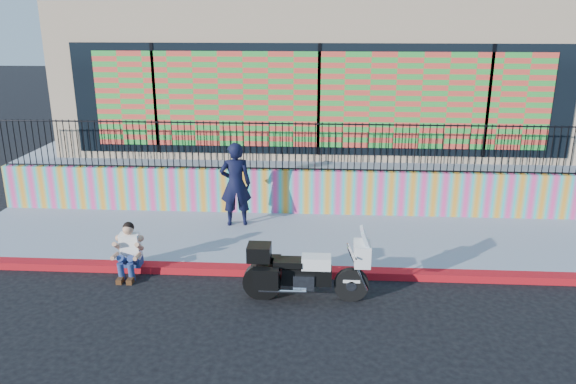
{
  "coord_description": "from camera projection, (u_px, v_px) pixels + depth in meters",
  "views": [
    {
      "loc": [
        0.11,
        -10.07,
        4.94
      ],
      "look_at": [
        -0.59,
        1.2,
        1.34
      ],
      "focal_mm": 35.0,
      "sensor_mm": 36.0,
      "label": 1
    }
  ],
  "objects": [
    {
      "name": "police_motorcycle",
      "position": [
        304.0,
        270.0,
        10.0
      ],
      "size": [
        2.22,
        0.73,
        1.38
      ],
      "color": "black",
      "rests_on": "ground"
    },
    {
      "name": "sidewalk",
      "position": [
        316.0,
        240.0,
        12.63
      ],
      "size": [
        16.0,
        3.0,
        0.15
      ],
      "primitive_type": "cube",
      "color": "#8992A4",
      "rests_on": "ground"
    },
    {
      "name": "ground",
      "position": [
        314.0,
        275.0,
        11.08
      ],
      "size": [
        90.0,
        90.0,
        0.0
      ],
      "primitive_type": "plane",
      "color": "black",
      "rests_on": "ground"
    },
    {
      "name": "metal_fence",
      "position": [
        318.0,
        147.0,
        13.61
      ],
      "size": [
        15.8,
        0.04,
        1.2
      ],
      "primitive_type": null,
      "color": "black",
      "rests_on": "mural_wall"
    },
    {
      "name": "elevated_platform",
      "position": [
        319.0,
        148.0,
        18.83
      ],
      "size": [
        16.0,
        10.0,
        1.25
      ],
      "primitive_type": "cube",
      "color": "#8992A4",
      "rests_on": "ground"
    },
    {
      "name": "police_officer",
      "position": [
        236.0,
        184.0,
        13.05
      ],
      "size": [
        0.8,
        0.6,
        1.99
      ],
      "primitive_type": "imported",
      "rotation": [
        0.0,
        0.0,
        3.33
      ],
      "color": "black",
      "rests_on": "sidewalk"
    },
    {
      "name": "mural_wall",
      "position": [
        317.0,
        192.0,
        13.96
      ],
      "size": [
        16.0,
        0.2,
        1.1
      ],
      "primitive_type": "cube",
      "color": "#E83D88",
      "rests_on": "sidewalk"
    },
    {
      "name": "seated_man",
      "position": [
        128.0,
        255.0,
        10.9
      ],
      "size": [
        0.54,
        0.71,
        1.06
      ],
      "color": "navy",
      "rests_on": "ground"
    },
    {
      "name": "storefront_building",
      "position": [
        320.0,
        69.0,
        17.83
      ],
      "size": [
        14.0,
        8.06,
        4.0
      ],
      "color": "tan",
      "rests_on": "elevated_platform"
    },
    {
      "name": "red_curb",
      "position": [
        314.0,
        272.0,
        11.06
      ],
      "size": [
        16.0,
        0.3,
        0.15
      ],
      "primitive_type": "cube",
      "color": "#A9100C",
      "rests_on": "ground"
    }
  ]
}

